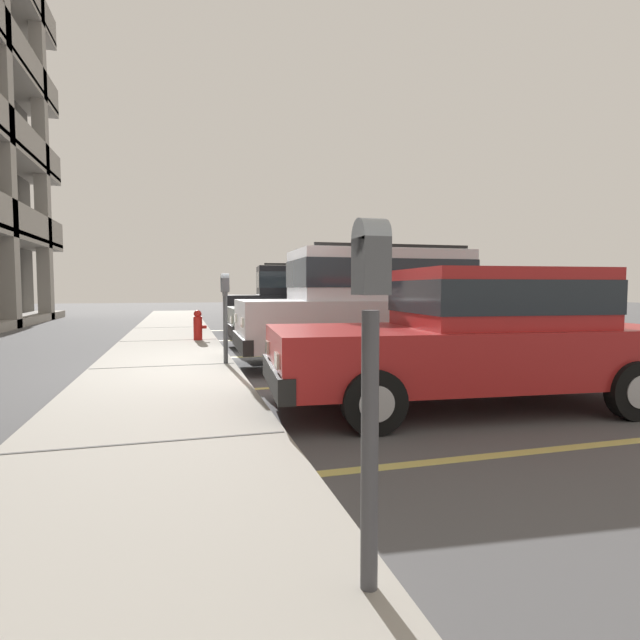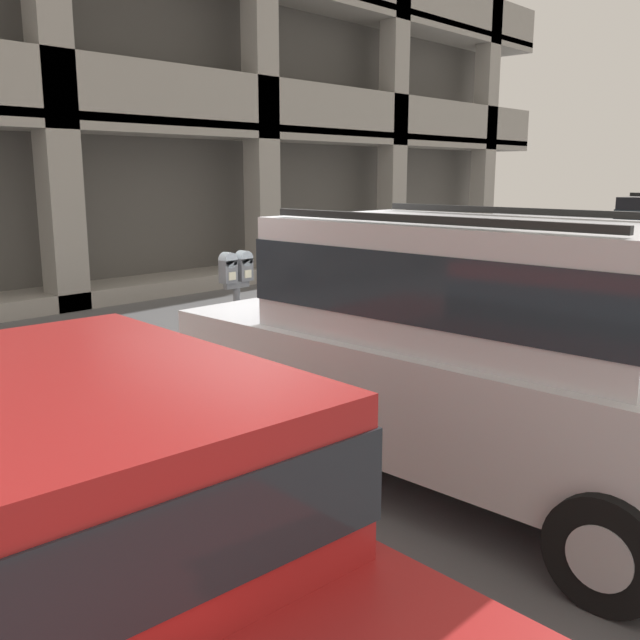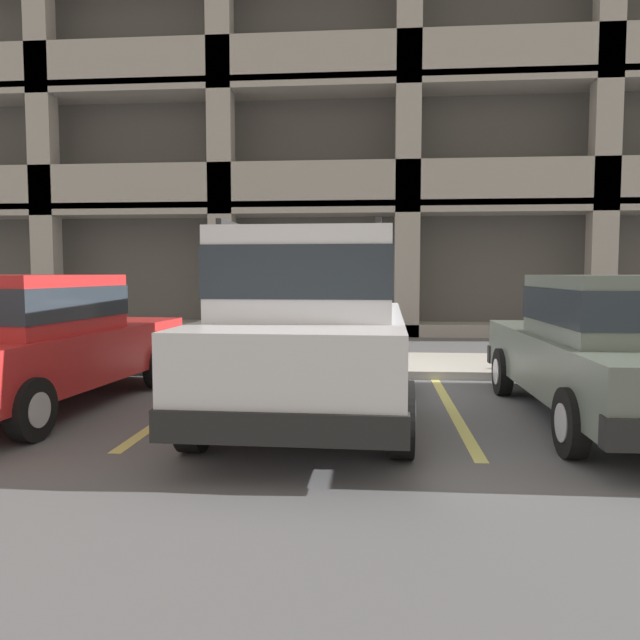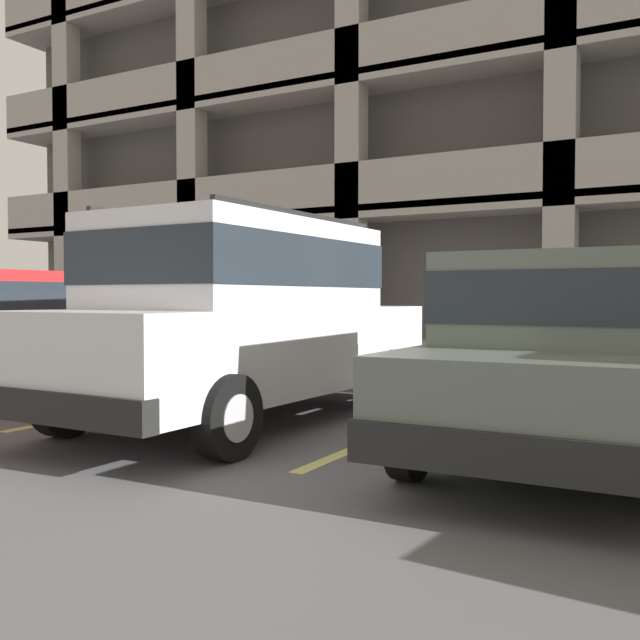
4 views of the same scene
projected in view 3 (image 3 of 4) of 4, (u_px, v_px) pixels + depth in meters
The scene contains 9 objects.
ground_plane at pixel (327, 384), 9.03m from camera, with size 80.00×80.00×0.10m.
sidewalk at pixel (333, 364), 10.32m from camera, with size 40.00×2.20×0.12m.
parking_stall_lines at pixel (448, 402), 7.50m from camera, with size 12.64×4.80×0.01m.
silver_suv at pixel (315, 317), 6.71m from camera, with size 2.09×4.82×2.03m.
red_sedan at pixel (33, 338), 7.09m from camera, with size 2.11×4.61×1.54m.
dark_hatchback at pixel (617, 345), 6.39m from camera, with size 1.87×4.49×1.54m.
parking_meter_near at pixel (331, 297), 9.29m from camera, with size 0.35×0.12×1.44m.
parking_garage at pixel (400, 85), 19.89m from camera, with size 32.00×10.00×16.25m.
fire_hydrant at pixel (591, 346), 9.30m from camera, with size 0.30×0.30×0.70m.
Camera 3 is at (0.67, -8.91, 1.57)m, focal length 35.00 mm.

